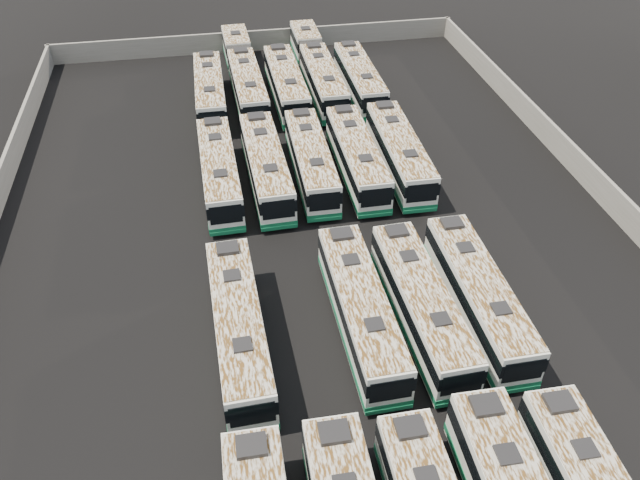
{
  "coord_description": "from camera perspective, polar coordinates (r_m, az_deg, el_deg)",
  "views": [
    {
      "loc": [
        -5.83,
        -32.48,
        27.53
      ],
      "look_at": [
        0.15,
        -0.86,
        1.6
      ],
      "focal_mm": 35.0,
      "sensor_mm": 36.0,
      "label": 1
    }
  ],
  "objects": [
    {
      "name": "bus_midback_far_right",
      "position": [
        50.56,
        7.26,
        7.93
      ],
      "size": [
        2.92,
        12.53,
        3.52
      ],
      "rotation": [
        0.0,
        0.0,
        -0.02
      ],
      "color": "silver",
      "rests_on": "ground"
    },
    {
      "name": "bus_back_right",
      "position": [
        64.92,
        -0.27,
        15.49
      ],
      "size": [
        2.66,
        19.25,
        3.49
      ],
      "rotation": [
        0.0,
        0.0,
        -0.0
      ],
      "color": "silver",
      "rests_on": "ground"
    },
    {
      "name": "bus_midback_left",
      "position": [
        48.58,
        -4.95,
        6.73
      ],
      "size": [
        2.92,
        12.6,
        3.54
      ],
      "rotation": [
        0.0,
        0.0,
        0.02
      ],
      "color": "silver",
      "rests_on": "ground"
    },
    {
      "name": "bus_midfront_center",
      "position": [
        36.37,
        3.75,
        -6.33
      ],
      "size": [
        2.74,
        12.38,
        3.48
      ],
      "rotation": [
        0.0,
        0.0,
        0.01
      ],
      "color": "silver",
      "rests_on": "ground"
    },
    {
      "name": "bus_back_far_left",
      "position": [
        60.8,
        -10.02,
        13.21
      ],
      "size": [
        2.76,
        12.38,
        3.48
      ],
      "rotation": [
        0.0,
        0.0,
        -0.01
      ],
      "color": "silver",
      "rests_on": "ground"
    },
    {
      "name": "bus_midback_far_left",
      "position": [
        48.49,
        -9.19,
        6.22
      ],
      "size": [
        2.8,
        12.33,
        3.46
      ],
      "rotation": [
        0.0,
        0.0,
        0.02
      ],
      "color": "silver",
      "rests_on": "ground"
    },
    {
      "name": "bus_back_left",
      "position": [
        64.18,
        -6.97,
        14.92
      ],
      "size": [
        3.05,
        19.29,
        3.49
      ],
      "rotation": [
        0.0,
        0.0,
        0.02
      ],
      "color": "silver",
      "rests_on": "ground"
    },
    {
      "name": "bus_midback_center",
      "position": [
        49.2,
        -0.82,
        7.27
      ],
      "size": [
        2.78,
        12.27,
        3.45
      ],
      "rotation": [
        0.0,
        0.0,
        -0.02
      ],
      "color": "silver",
      "rests_on": "ground"
    },
    {
      "name": "bus_back_center",
      "position": [
        61.29,
        -3.09,
        14.01
      ],
      "size": [
        2.78,
        12.71,
        3.58
      ],
      "rotation": [
        0.0,
        0.0,
        0.01
      ],
      "color": "silver",
      "rests_on": "ground"
    },
    {
      "name": "bus_midfront_right",
      "position": [
        37.05,
        9.25,
        -5.85
      ],
      "size": [
        2.91,
        12.33,
        3.46
      ],
      "rotation": [
        0.0,
        0.0,
        0.03
      ],
      "color": "silver",
      "rests_on": "ground"
    },
    {
      "name": "bus_back_far_right",
      "position": [
        62.52,
        3.63,
        14.45
      ],
      "size": [
        2.64,
        12.3,
        3.47
      ],
      "rotation": [
        0.0,
        0.0,
        -0.0
      ],
      "color": "silver",
      "rests_on": "ground"
    },
    {
      "name": "perimeter_wall",
      "position": [
        42.28,
        -0.41,
        0.17
      ],
      "size": [
        45.2,
        73.2,
        2.2
      ],
      "color": "slate",
      "rests_on": "ground"
    },
    {
      "name": "ground",
      "position": [
        42.98,
        -0.41,
        -0.98
      ],
      "size": [
        140.0,
        140.0,
        0.0
      ],
      "primitive_type": "plane",
      "color": "black",
      "rests_on": "ground"
    },
    {
      "name": "bus_midfront_far_right",
      "position": [
        38.34,
        14.26,
        -4.89
      ],
      "size": [
        2.61,
        12.24,
        3.45
      ],
      "rotation": [
        0.0,
        0.0,
        -0.0
      ],
      "color": "silver",
      "rests_on": "ground"
    },
    {
      "name": "bus_midback_right",
      "position": [
        49.72,
        3.38,
        7.59
      ],
      "size": [
        2.68,
        12.36,
        3.48
      ],
      "rotation": [
        0.0,
        0.0,
        -0.01
      ],
      "color": "silver",
      "rests_on": "ground"
    },
    {
      "name": "bus_midfront_far_left",
      "position": [
        35.59,
        -7.42,
        -7.91
      ],
      "size": [
        2.91,
        12.46,
        3.5
      ],
      "rotation": [
        0.0,
        0.0,
        0.02
      ],
      "color": "silver",
      "rests_on": "ground"
    }
  ]
}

